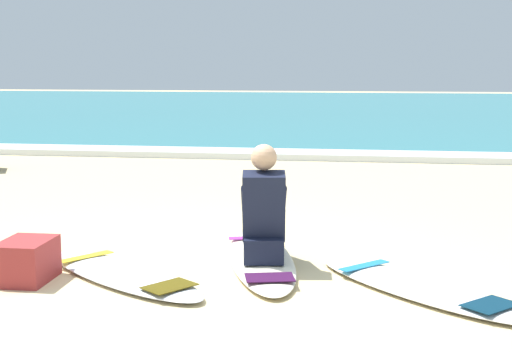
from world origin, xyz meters
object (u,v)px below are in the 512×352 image
surfer_seated (264,215)px  beach_bag (27,261)px  surfboard_spare_far (418,287)px  surfboard_spare_near (122,274)px  surfboard_main (261,259)px

surfer_seated → beach_bag: 1.89m
surfer_seated → surfboard_spare_far: 1.37m
surfer_seated → surfboard_spare_near: surfer_seated is taller
surfer_seated → surfboard_spare_near: (-1.04, -0.50, -0.40)m
surfboard_spare_near → beach_bag: (-0.70, -0.17, 0.12)m
surfer_seated → surfboard_spare_near: bearing=-154.4°
surfboard_spare_near → surfboard_spare_far: (2.26, 0.00, -0.00)m
surfboard_main → surfboard_spare_far: (1.25, -0.61, 0.00)m
surfer_seated → beach_bag: surfer_seated is taller
surfboard_spare_near → surfboard_spare_far: same height
beach_bag → surfboard_spare_near: bearing=13.6°
surfer_seated → surfboard_spare_far: size_ratio=0.54×
surfboard_spare_far → surfer_seated: bearing=157.6°
surfboard_main → beach_bag: size_ratio=4.49×
surfer_seated → surfboard_spare_far: bearing=-22.4°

